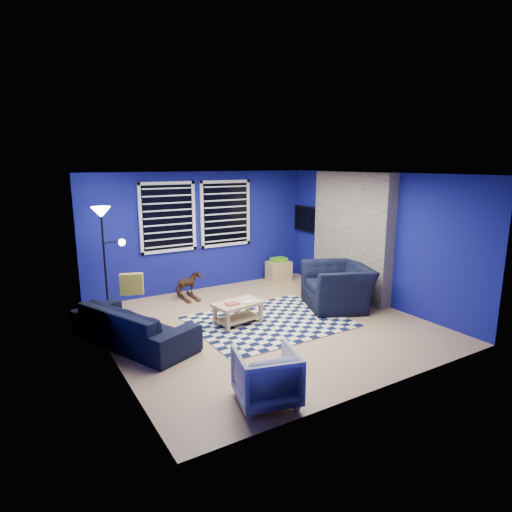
% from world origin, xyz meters
% --- Properties ---
extents(floor, '(5.00, 5.00, 0.00)m').
position_xyz_m(floor, '(0.00, 0.00, 0.00)').
color(floor, tan).
rests_on(floor, ground).
extents(ceiling, '(5.00, 5.00, 0.00)m').
position_xyz_m(ceiling, '(0.00, 0.00, 2.50)').
color(ceiling, white).
rests_on(ceiling, wall_back).
extents(wall_back, '(5.00, 0.00, 5.00)m').
position_xyz_m(wall_back, '(0.00, 2.50, 1.25)').
color(wall_back, navy).
rests_on(wall_back, floor).
extents(wall_left, '(0.00, 5.00, 5.00)m').
position_xyz_m(wall_left, '(-2.50, 0.00, 1.25)').
color(wall_left, navy).
rests_on(wall_left, floor).
extents(wall_right, '(0.00, 5.00, 5.00)m').
position_xyz_m(wall_right, '(2.50, 0.00, 1.25)').
color(wall_right, navy).
rests_on(wall_right, floor).
extents(fireplace, '(0.65, 2.00, 2.50)m').
position_xyz_m(fireplace, '(2.36, 0.50, 1.20)').
color(fireplace, gray).
rests_on(fireplace, floor).
extents(window_left, '(1.17, 0.06, 1.42)m').
position_xyz_m(window_left, '(-0.75, 2.46, 1.60)').
color(window_left, black).
rests_on(window_left, wall_back).
extents(window_right, '(1.17, 0.06, 1.42)m').
position_xyz_m(window_right, '(0.55, 2.46, 1.60)').
color(window_right, black).
rests_on(window_right, wall_back).
extents(tv, '(0.07, 1.00, 0.58)m').
position_xyz_m(tv, '(2.45, 2.00, 1.40)').
color(tv, black).
rests_on(tv, wall_right).
extents(rug, '(2.52, 2.02, 0.02)m').
position_xyz_m(rug, '(0.11, 0.05, 0.01)').
color(rug, black).
rests_on(rug, floor).
extents(sofa, '(2.22, 1.56, 0.60)m').
position_xyz_m(sofa, '(-2.10, 0.35, 0.30)').
color(sofa, black).
rests_on(sofa, floor).
extents(armchair_big, '(1.56, 1.47, 0.81)m').
position_xyz_m(armchair_big, '(1.65, 0.05, 0.41)').
color(armchair_big, black).
rests_on(armchair_big, floor).
extents(armchair_bent, '(0.83, 0.85, 0.63)m').
position_xyz_m(armchair_bent, '(-1.25, -2.04, 0.32)').
color(armchair_bent, gray).
rests_on(armchair_bent, floor).
extents(rocking_horse, '(0.43, 0.59, 0.46)m').
position_xyz_m(rocking_horse, '(-0.56, 1.96, 0.30)').
color(rocking_horse, '#4D2F18').
rests_on(rocking_horse, floor).
extents(coffee_table, '(0.87, 0.58, 0.41)m').
position_xyz_m(coffee_table, '(-0.38, 0.23, 0.28)').
color(coffee_table, tan).
rests_on(coffee_table, rug).
extents(cabinet, '(0.55, 0.37, 0.54)m').
position_xyz_m(cabinet, '(1.76, 2.18, 0.24)').
color(cabinet, tan).
rests_on(cabinet, floor).
extents(floor_lamp, '(0.53, 0.32, 1.94)m').
position_xyz_m(floor_lamp, '(-2.13, 1.85, 1.59)').
color(floor_lamp, black).
rests_on(floor_lamp, floor).
extents(throw_pillow, '(0.38, 0.23, 0.34)m').
position_xyz_m(throw_pillow, '(-1.95, 0.90, 0.78)').
color(throw_pillow, gold).
rests_on(throw_pillow, sofa).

